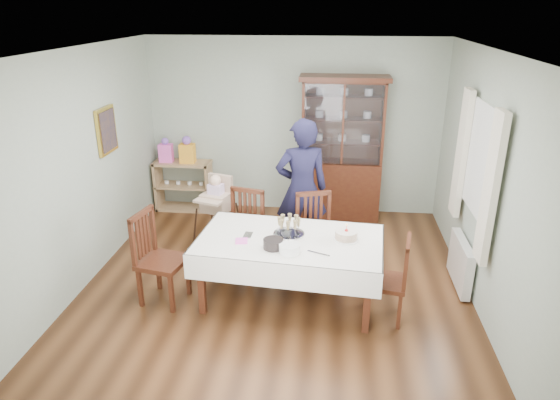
# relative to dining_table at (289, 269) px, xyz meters

# --- Properties ---
(floor) EXTENTS (5.00, 5.00, 0.00)m
(floor) POSITION_rel_dining_table_xyz_m (-0.19, 0.21, -0.38)
(floor) COLOR #593319
(floor) RESTS_ON ground
(room_shell) EXTENTS (5.00, 5.00, 5.00)m
(room_shell) POSITION_rel_dining_table_xyz_m (-0.19, 0.75, 1.32)
(room_shell) COLOR #9EAA99
(room_shell) RESTS_ON floor
(dining_table) EXTENTS (2.09, 1.32, 0.76)m
(dining_table) POSITION_rel_dining_table_xyz_m (0.00, 0.00, 0.00)
(dining_table) COLOR #462211
(dining_table) RESTS_ON floor
(china_cabinet) EXTENTS (1.30, 0.48, 2.18)m
(china_cabinet) POSITION_rel_dining_table_xyz_m (0.56, 2.47, 0.74)
(china_cabinet) COLOR #462211
(china_cabinet) RESTS_ON floor
(sideboard) EXTENTS (0.90, 0.38, 0.80)m
(sideboard) POSITION_rel_dining_table_xyz_m (-1.94, 2.49, 0.02)
(sideboard) COLOR tan
(sideboard) RESTS_ON floor
(picture_frame) EXTENTS (0.04, 0.48, 0.58)m
(picture_frame) POSITION_rel_dining_table_xyz_m (-2.41, 1.01, 1.27)
(picture_frame) COLOR gold
(picture_frame) RESTS_ON room_shell
(window) EXTENTS (0.04, 1.02, 1.22)m
(window) POSITION_rel_dining_table_xyz_m (2.03, 0.51, 1.17)
(window) COLOR white
(window) RESTS_ON room_shell
(curtain_left) EXTENTS (0.07, 0.30, 1.55)m
(curtain_left) POSITION_rel_dining_table_xyz_m (1.97, -0.11, 1.07)
(curtain_left) COLOR silver
(curtain_left) RESTS_ON room_shell
(curtain_right) EXTENTS (0.07, 0.30, 1.55)m
(curtain_right) POSITION_rel_dining_table_xyz_m (1.97, 1.13, 1.07)
(curtain_right) COLOR silver
(curtain_right) RESTS_ON room_shell
(radiator) EXTENTS (0.10, 0.80, 0.55)m
(radiator) POSITION_rel_dining_table_xyz_m (1.97, 0.51, -0.08)
(radiator) COLOR white
(radiator) RESTS_ON floor
(chair_far_left) EXTENTS (0.56, 0.56, 1.03)m
(chair_far_left) POSITION_rel_dining_table_xyz_m (-0.64, 0.59, -0.08)
(chair_far_left) COLOR #462211
(chair_far_left) RESTS_ON floor
(chair_far_right) EXTENTS (0.57, 0.57, 1.02)m
(chair_far_right) POSITION_rel_dining_table_xyz_m (0.27, 0.60, -0.08)
(chair_far_right) COLOR #462211
(chair_far_right) RESTS_ON floor
(chair_end_left) EXTENTS (0.56, 0.56, 1.05)m
(chair_end_left) POSITION_rel_dining_table_xyz_m (-1.41, -0.16, -0.07)
(chair_end_left) COLOR #462211
(chair_end_left) RESTS_ON floor
(chair_end_right) EXTENTS (0.49, 0.49, 0.94)m
(chair_end_right) POSITION_rel_dining_table_xyz_m (1.05, -0.24, -0.11)
(chair_end_right) COLOR #462211
(chair_end_right) RESTS_ON floor
(woman) EXTENTS (0.76, 0.58, 1.84)m
(woman) POSITION_rel_dining_table_xyz_m (0.05, 1.11, 0.54)
(woman) COLOR black
(woman) RESTS_ON floor
(high_chair) EXTENTS (0.59, 0.59, 1.05)m
(high_chair) POSITION_rel_dining_table_xyz_m (-1.09, 1.18, 0.03)
(high_chair) COLOR black
(high_chair) RESTS_ON floor
(champagne_tray) EXTENTS (0.35, 0.35, 0.21)m
(champagne_tray) POSITION_rel_dining_table_xyz_m (-0.02, 0.10, 0.44)
(champagne_tray) COLOR silver
(champagne_tray) RESTS_ON dining_table
(birthday_cake) EXTENTS (0.28, 0.28, 0.19)m
(birthday_cake) POSITION_rel_dining_table_xyz_m (0.61, 0.04, 0.43)
(birthday_cake) COLOR white
(birthday_cake) RESTS_ON dining_table
(plate_stack_dark) EXTENTS (0.24, 0.24, 0.10)m
(plate_stack_dark) POSITION_rel_dining_table_xyz_m (-0.15, -0.24, 0.43)
(plate_stack_dark) COLOR black
(plate_stack_dark) RESTS_ON dining_table
(plate_stack_white) EXTENTS (0.29, 0.29, 0.09)m
(plate_stack_white) POSITION_rel_dining_table_xyz_m (0.03, -0.32, 0.42)
(plate_stack_white) COLOR white
(plate_stack_white) RESTS_ON dining_table
(napkin_stack) EXTENTS (0.15, 0.15, 0.02)m
(napkin_stack) POSITION_rel_dining_table_xyz_m (-0.51, -0.13, 0.38)
(napkin_stack) COLOR #FF5DD1
(napkin_stack) RESTS_ON dining_table
(cutlery) EXTENTS (0.11, 0.16, 0.01)m
(cutlery) POSITION_rel_dining_table_xyz_m (-0.50, 0.03, 0.38)
(cutlery) COLOR silver
(cutlery) RESTS_ON dining_table
(cake_knife) EXTENTS (0.24, 0.12, 0.01)m
(cake_knife) POSITION_rel_dining_table_xyz_m (0.32, -0.32, 0.38)
(cake_knife) COLOR silver
(cake_knife) RESTS_ON dining_table
(gift_bag_pink) EXTENTS (0.21, 0.14, 0.39)m
(gift_bag_pink) POSITION_rel_dining_table_xyz_m (-2.18, 2.47, 0.59)
(gift_bag_pink) COLOR #FF5DD1
(gift_bag_pink) RESTS_ON sideboard
(gift_bag_orange) EXTENTS (0.23, 0.16, 0.42)m
(gift_bag_orange) POSITION_rel_dining_table_xyz_m (-1.83, 2.47, 0.60)
(gift_bag_orange) COLOR #FFA928
(gift_bag_orange) RESTS_ON sideboard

